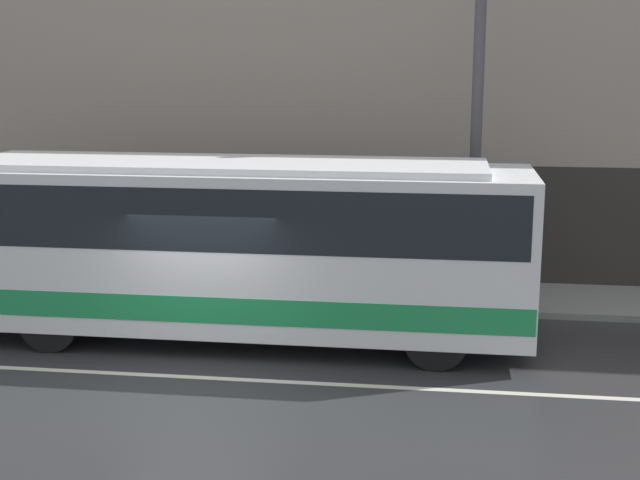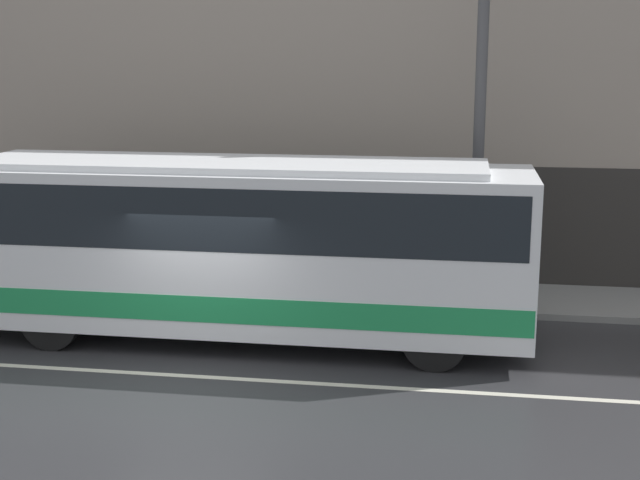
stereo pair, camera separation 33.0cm
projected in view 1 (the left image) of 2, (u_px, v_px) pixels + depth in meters
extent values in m
plane|color=#2D2D30|center=(193.00, 377.00, 14.31)|extent=(60.00, 60.00, 0.00)
cube|color=gray|center=(258.00, 289.00, 19.32)|extent=(60.00, 2.37, 0.13)
cube|color=gray|center=(267.00, 38.00, 19.50)|extent=(60.00, 0.30, 10.81)
cube|color=#2D2B28|center=(268.00, 221.00, 20.19)|extent=(60.00, 0.06, 2.70)
cube|color=beige|center=(193.00, 377.00, 14.31)|extent=(54.00, 0.14, 0.01)
cube|color=white|center=(228.00, 245.00, 15.91)|extent=(10.67, 2.56, 2.78)
cube|color=#1E8C4C|center=(229.00, 290.00, 16.09)|extent=(10.61, 2.58, 0.45)
cube|color=black|center=(227.00, 207.00, 15.77)|extent=(10.35, 2.58, 1.06)
cube|color=orange|center=(533.00, 184.00, 14.95)|extent=(0.12, 1.92, 0.28)
cube|color=white|center=(226.00, 164.00, 15.61)|extent=(9.07, 2.18, 0.12)
cylinder|color=black|center=(436.00, 339.00, 14.58)|extent=(1.05, 0.28, 1.05)
cylinder|color=black|center=(437.00, 301.00, 16.75)|extent=(1.05, 0.28, 1.05)
cylinder|color=black|center=(50.00, 322.00, 15.47)|extent=(1.05, 0.28, 1.05)
cylinder|color=black|center=(98.00, 289.00, 17.64)|extent=(1.05, 0.28, 1.05)
cylinder|color=#4C4C4F|center=(477.00, 124.00, 17.33)|extent=(0.22, 0.22, 7.24)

